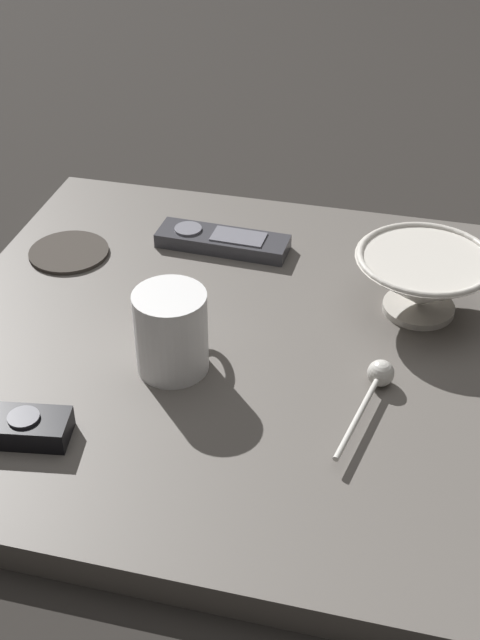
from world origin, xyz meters
TOP-DOWN VIEW (x-y plane):
  - ground_plane at (0.00, 0.00)m, footprint 6.00×6.00m
  - table at (0.00, 0.00)m, footprint 0.67×0.65m
  - cereal_bowl at (-0.20, -0.11)m, footprint 0.16×0.16m
  - coffee_mug at (0.05, 0.06)m, footprint 0.08×0.11m
  - teaspoon at (-0.17, 0.05)m, footprint 0.04×0.15m
  - tv_remote_near at (0.06, -0.19)m, footprint 0.17×0.06m
  - drink_coaster at (0.25, -0.12)m, footprint 0.10×0.10m

SIDE VIEW (x-z plane):
  - ground_plane at x=0.00m, z-range 0.00..0.00m
  - table at x=0.00m, z-range 0.00..0.03m
  - drink_coaster at x=0.25m, z-range 0.03..0.04m
  - tv_remote_near at x=0.06m, z-range 0.03..0.05m
  - teaspoon at x=-0.17m, z-range 0.03..0.06m
  - cereal_bowl at x=-0.20m, z-range 0.04..0.11m
  - coffee_mug at x=0.05m, z-range 0.03..0.13m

